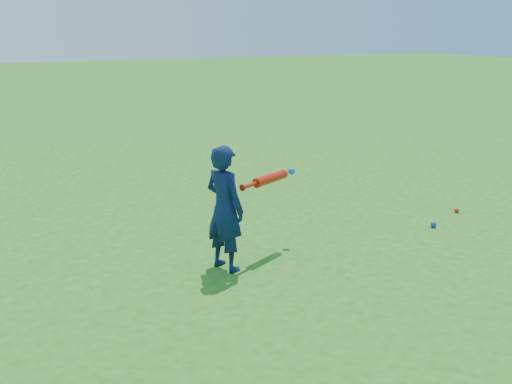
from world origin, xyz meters
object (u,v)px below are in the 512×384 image
ground_ball_blue (434,224)px  bat_swing (272,178)px  ground_ball_red (457,210)px  child (225,209)px

ground_ball_blue → bat_swing: bearing=173.0°
bat_swing → ground_ball_blue: bearing=-32.8°
ground_ball_red → ground_ball_blue: (-0.69, -0.31, 0.00)m
ground_ball_blue → bat_swing: 2.23m
ground_ball_blue → bat_swing: (-2.08, 0.26, 0.77)m
child → ground_ball_blue: bearing=-110.8°
ground_ball_red → bat_swing: (-2.77, -0.05, 0.77)m
child → bat_swing: size_ratio=1.50×
bat_swing → child: bearing=175.4°
ground_ball_blue → bat_swing: bat_swing is taller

